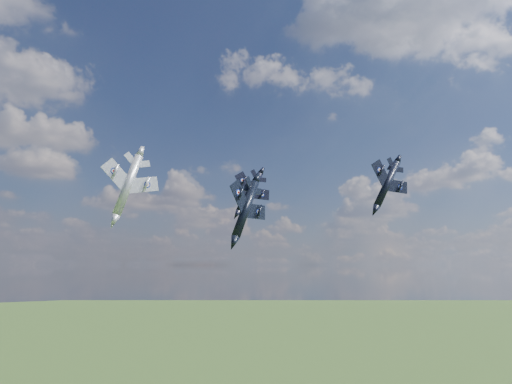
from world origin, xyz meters
TOP-DOWN VIEW (x-y plane):
  - jet_lead_navy at (-3.47, 2.75)m, footprint 14.05×16.48m
  - jet_right_navy at (25.31, -0.52)m, footprint 11.65×14.92m
  - jet_high_navy at (13.73, 28.18)m, footprint 12.02×15.19m
  - jet_left_silver at (-17.63, 16.67)m, footprint 12.56×15.83m

SIDE VIEW (x-z plane):
  - jet_lead_navy at x=-3.47m, z-range 74.73..81.98m
  - jet_left_silver at x=-17.63m, z-range 79.66..85.86m
  - jet_right_navy at x=25.31m, z-range 80.75..88.25m
  - jet_high_navy at x=13.73m, z-range 81.78..89.31m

